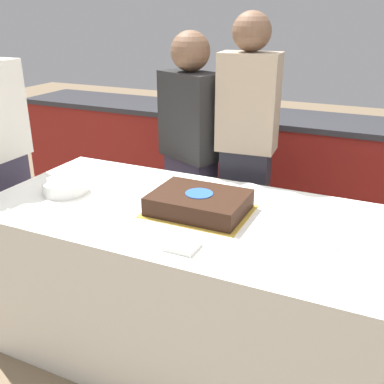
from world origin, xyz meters
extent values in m
plane|color=#7A664C|center=(0.00, 0.00, 0.00)|extent=(14.00, 14.00, 0.00)
cube|color=maroon|center=(0.00, 1.54, 0.44)|extent=(4.40, 0.55, 0.88)
cube|color=#2D2D33|center=(0.00, 1.54, 0.90)|extent=(4.40, 0.58, 0.04)
cube|color=white|center=(0.00, 0.00, 0.39)|extent=(1.95, 0.93, 0.78)
cube|color=gold|center=(0.06, 0.02, 0.78)|extent=(0.47, 0.36, 0.00)
cube|color=black|center=(0.06, 0.02, 0.82)|extent=(0.43, 0.32, 0.09)
cylinder|color=#2D5BB7|center=(0.06, 0.02, 0.87)|extent=(0.13, 0.13, 0.00)
cylinder|color=white|center=(-0.66, -0.05, 0.81)|extent=(0.23, 0.23, 0.06)
cylinder|color=white|center=(0.15, 0.35, 0.78)|extent=(0.22, 0.22, 0.00)
cylinder|color=white|center=(0.63, 0.01, 0.78)|extent=(0.22, 0.22, 0.00)
cube|color=white|center=(0.14, -0.32, 0.79)|extent=(0.12, 0.11, 0.02)
cube|color=#282833|center=(0.06, 0.69, 0.45)|extent=(0.29, 0.18, 0.89)
cube|color=tan|center=(0.06, 0.69, 1.17)|extent=(0.34, 0.23, 0.54)
sphere|color=brown|center=(0.06, 0.69, 1.54)|extent=(0.21, 0.21, 0.21)
cube|color=#383347|center=(-1.19, 0.00, 0.43)|extent=(0.16, 0.33, 0.87)
cube|color=#383347|center=(-0.30, 0.69, 0.40)|extent=(0.36, 0.28, 0.80)
cube|color=black|center=(-0.30, 0.69, 1.06)|extent=(0.43, 0.34, 0.51)
sphere|color=brown|center=(-0.30, 0.69, 1.43)|extent=(0.23, 0.23, 0.23)
camera|label=1|loc=(0.82, -1.72, 1.65)|focal=42.00mm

